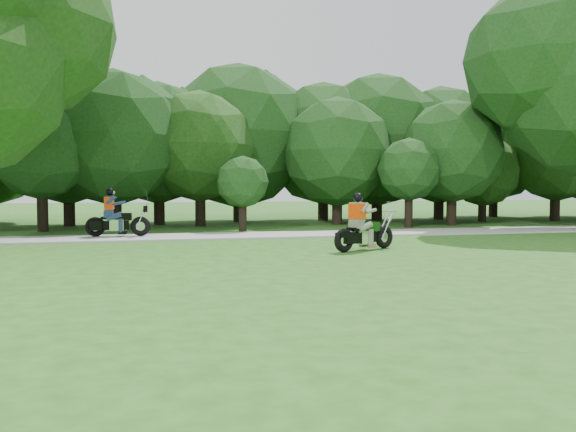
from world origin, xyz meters
name	(u,v)px	position (x,y,z in m)	size (l,w,h in m)	color
ground	(425,269)	(0.00, 0.00, 0.00)	(100.00, 100.00, 0.00)	#275718
walkway	(314,234)	(0.00, 8.00, 0.03)	(60.00, 2.20, 0.06)	#969691
tree_line	(281,145)	(0.39, 14.69, 3.54)	(41.03, 11.56, 7.31)	black
chopper_motorcycle	(362,229)	(-0.09, 3.26, 0.55)	(1.99, 1.17, 1.48)	black
touring_motorcycle	(114,219)	(-6.50, 8.32, 0.62)	(2.02, 0.65, 1.54)	black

